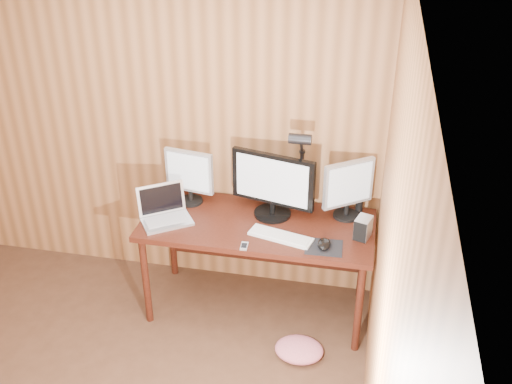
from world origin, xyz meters
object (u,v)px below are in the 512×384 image
(hard_drive, at_px, (363,228))
(speaker, at_px, (359,204))
(desk, at_px, (259,232))
(laptop, at_px, (164,212))
(monitor_center, at_px, (273,184))
(monitor_right, at_px, (348,188))
(keyboard, at_px, (281,236))
(mouse, at_px, (324,244))
(desk_lamp, at_px, (301,159))
(monitor_left, at_px, (189,175))
(phone, at_px, (244,246))

(hard_drive, xyz_separation_m, speaker, (-0.04, 0.33, -0.01))
(desk, distance_m, laptop, 0.68)
(monitor_center, relative_size, monitor_right, 1.38)
(keyboard, bearing_deg, mouse, 3.21)
(speaker, distance_m, desk_lamp, 0.55)
(monitor_right, distance_m, desk_lamp, 0.38)
(monitor_left, bearing_deg, phone, -34.42)
(monitor_center, distance_m, keyboard, 0.38)
(monitor_center, xyz_separation_m, keyboard, (0.11, -0.28, -0.23))
(laptop, bearing_deg, mouse, -41.14)
(desk, xyz_separation_m, monitor_center, (0.08, 0.05, 0.37))
(laptop, distance_m, speaker, 1.37)
(phone, bearing_deg, desk_lamp, 58.26)
(hard_drive, bearing_deg, desk_lamp, 167.31)
(mouse, distance_m, desk_lamp, 0.62)
(monitor_right, bearing_deg, mouse, -140.98)
(monitor_center, distance_m, mouse, 0.56)
(keyboard, bearing_deg, monitor_right, 55.53)
(speaker, xyz_separation_m, desk_lamp, (-0.42, -0.06, 0.34))
(mouse, bearing_deg, speaker, 68.87)
(monitor_center, bearing_deg, monitor_left, -171.56)
(mouse, xyz_separation_m, speaker, (0.20, 0.50, 0.04))
(monitor_right, relative_size, keyboard, 0.96)
(keyboard, bearing_deg, phone, -130.29)
(monitor_right, xyz_separation_m, phone, (-0.62, -0.51, -0.22))
(desk, relative_size, hard_drive, 10.40)
(keyboard, xyz_separation_m, speaker, (0.49, 0.44, 0.05))
(monitor_left, distance_m, mouse, 1.10)
(monitor_right, relative_size, mouse, 3.48)
(desk, relative_size, monitor_right, 3.74)
(monitor_right, xyz_separation_m, desk_lamp, (-0.34, 0.02, 0.18))
(desk, relative_size, keyboard, 3.58)
(monitor_center, bearing_deg, hard_drive, -0.85)
(phone, bearing_deg, speaker, 36.26)
(monitor_center, bearing_deg, desk_lamp, 44.04)
(phone, relative_size, speaker, 0.74)
(monitor_center, relative_size, mouse, 4.81)
(hard_drive, bearing_deg, laptop, -161.21)
(monitor_left, xyz_separation_m, laptop, (-0.11, -0.26, -0.16))
(keyboard, height_order, desk_lamp, desk_lamp)
(monitor_left, relative_size, laptop, 0.98)
(monitor_left, bearing_deg, laptop, -103.60)
(monitor_center, xyz_separation_m, desk_lamp, (0.17, 0.10, 0.16))
(hard_drive, distance_m, phone, 0.79)
(monitor_right, xyz_separation_m, keyboard, (-0.40, -0.35, -0.22))
(monitor_left, height_order, laptop, monitor_left)
(monitor_right, height_order, desk_lamp, desk_lamp)
(hard_drive, bearing_deg, mouse, -126.97)
(speaker, bearing_deg, monitor_center, -164.68)
(monitor_right, xyz_separation_m, laptop, (-1.23, -0.28, -0.17))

